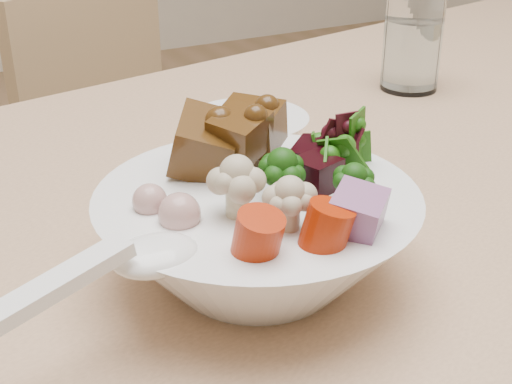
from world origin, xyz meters
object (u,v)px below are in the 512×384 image
Objects in this scene: side_bowl at (248,136)px; food_bowl at (258,228)px; dining_table at (471,184)px; chair_far at (143,179)px; water_glass at (412,45)px.

food_bowl is at bearing -115.83° from side_bowl.
dining_table is at bearing 21.81° from food_bowl.
food_bowl is at bearing -132.34° from chair_far.
water_glass is 0.32m from side_bowl.
dining_table is at bearing -100.57° from chair_far.
chair_far is at bearing 83.76° from side_bowl.
dining_table is 6.89× the size of food_bowl.
food_bowl is at bearing -142.24° from water_glass.
water_glass is (0.24, -0.46, 0.34)m from chair_far.
dining_table is 2.09× the size of chair_far.
water_glass reaches higher than chair_far.
food_bowl is 0.52m from water_glass.
side_bowl is (0.11, 0.22, -0.02)m from food_bowl.
dining_table is 0.69m from chair_far.
food_bowl reaches higher than chair_far.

